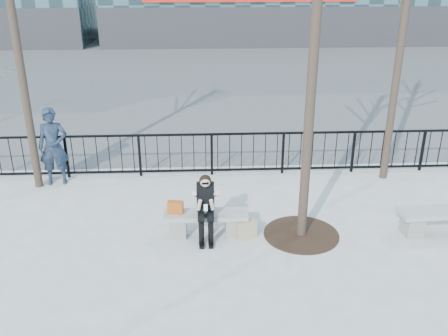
{
  "coord_description": "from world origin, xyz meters",
  "views": [
    {
      "loc": [
        -0.07,
        -8.66,
        5.11
      ],
      "look_at": [
        0.4,
        0.8,
        1.1
      ],
      "focal_mm": 40.0,
      "sensor_mm": 36.0,
      "label": 1
    }
  ],
  "objects_px": {
    "seated_woman": "(206,209)",
    "standing_man": "(53,147)",
    "bench_second": "(442,219)",
    "bench_main": "(206,221)"
  },
  "relations": [
    {
      "from": "bench_main",
      "to": "bench_second",
      "type": "bearing_deg",
      "value": -2.11
    },
    {
      "from": "bench_second",
      "to": "seated_woman",
      "type": "relative_size",
      "value": 1.33
    },
    {
      "from": "seated_woman",
      "to": "standing_man",
      "type": "height_order",
      "value": "standing_man"
    },
    {
      "from": "bench_main",
      "to": "seated_woman",
      "type": "relative_size",
      "value": 1.23
    },
    {
      "from": "seated_woman",
      "to": "standing_man",
      "type": "bearing_deg",
      "value": 141.8
    },
    {
      "from": "standing_man",
      "to": "seated_woman",
      "type": "bearing_deg",
      "value": -46.62
    },
    {
      "from": "bench_main",
      "to": "seated_woman",
      "type": "distance_m",
      "value": 0.4
    },
    {
      "from": "bench_second",
      "to": "seated_woman",
      "type": "bearing_deg",
      "value": 175.92
    },
    {
      "from": "seated_woman",
      "to": "standing_man",
      "type": "relative_size",
      "value": 0.71
    },
    {
      "from": "seated_woman",
      "to": "standing_man",
      "type": "xyz_separation_m",
      "value": [
        -3.58,
        2.82,
        0.28
      ]
    }
  ]
}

